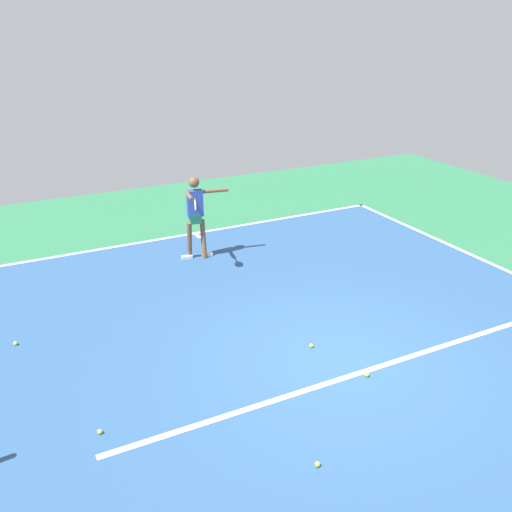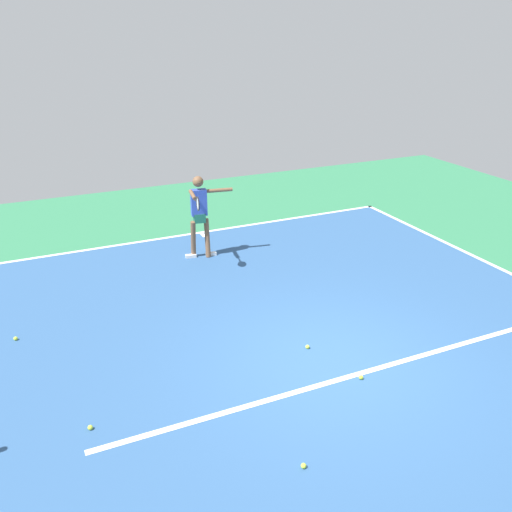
{
  "view_description": "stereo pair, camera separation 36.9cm",
  "coord_description": "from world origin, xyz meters",
  "px_view_note": "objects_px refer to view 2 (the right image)",
  "views": [
    {
      "loc": [
        4.51,
        6.01,
        4.9
      ],
      "look_at": [
        0.25,
        -2.43,
        0.9
      ],
      "focal_mm": 39.16,
      "sensor_mm": 36.0,
      "label": 1
    },
    {
      "loc": [
        4.18,
        6.17,
        4.9
      ],
      "look_at": [
        0.25,
        -2.43,
        0.9
      ],
      "focal_mm": 39.16,
      "sensor_mm": 36.0,
      "label": 2
    }
  ],
  "objects_px": {
    "tennis_ball_by_sideline": "(304,466)",
    "tennis_ball_far_corner": "(90,428)",
    "tennis_ball_near_player": "(16,338)",
    "tennis_ball_centre_court": "(361,377)",
    "tennis_ball_near_service_line": "(308,347)",
    "tennis_player": "(200,211)"
  },
  "relations": [
    {
      "from": "tennis_ball_near_service_line",
      "to": "tennis_ball_near_player",
      "type": "xyz_separation_m",
      "value": [
        4.28,
        -2.24,
        0.0
      ]
    },
    {
      "from": "tennis_ball_near_service_line",
      "to": "tennis_ball_near_player",
      "type": "distance_m",
      "value": 4.83
    },
    {
      "from": "tennis_ball_far_corner",
      "to": "tennis_ball_near_service_line",
      "type": "height_order",
      "value": "same"
    },
    {
      "from": "tennis_player",
      "to": "tennis_ball_by_sideline",
      "type": "distance_m",
      "value": 6.74
    },
    {
      "from": "tennis_ball_far_corner",
      "to": "tennis_ball_centre_court",
      "type": "distance_m",
      "value": 3.87
    },
    {
      "from": "tennis_ball_near_service_line",
      "to": "tennis_ball_centre_court",
      "type": "relative_size",
      "value": 1.0
    },
    {
      "from": "tennis_ball_by_sideline",
      "to": "tennis_ball_centre_court",
      "type": "height_order",
      "value": "same"
    },
    {
      "from": "tennis_ball_far_corner",
      "to": "tennis_ball_centre_court",
      "type": "relative_size",
      "value": 1.0
    },
    {
      "from": "tennis_ball_by_sideline",
      "to": "tennis_ball_far_corner",
      "type": "bearing_deg",
      "value": -38.51
    },
    {
      "from": "tennis_ball_far_corner",
      "to": "tennis_ball_by_sideline",
      "type": "relative_size",
      "value": 1.0
    },
    {
      "from": "tennis_ball_far_corner",
      "to": "tennis_player",
      "type": "bearing_deg",
      "value": -123.75
    },
    {
      "from": "tennis_player",
      "to": "tennis_ball_near_service_line",
      "type": "bearing_deg",
      "value": 103.14
    },
    {
      "from": "tennis_ball_far_corner",
      "to": "tennis_ball_near_player",
      "type": "bearing_deg",
      "value": -74.57
    },
    {
      "from": "tennis_ball_near_player",
      "to": "tennis_ball_centre_court",
      "type": "bearing_deg",
      "value": 144.31
    },
    {
      "from": "tennis_ball_near_service_line",
      "to": "tennis_ball_by_sideline",
      "type": "distance_m",
      "value": 2.63
    },
    {
      "from": "tennis_player",
      "to": "tennis_ball_centre_court",
      "type": "height_order",
      "value": "tennis_player"
    },
    {
      "from": "tennis_ball_far_corner",
      "to": "tennis_ball_near_player",
      "type": "relative_size",
      "value": 1.0
    },
    {
      "from": "tennis_ball_near_player",
      "to": "tennis_ball_by_sideline",
      "type": "bearing_deg",
      "value": 123.23
    },
    {
      "from": "tennis_ball_near_service_line",
      "to": "tennis_ball_centre_court",
      "type": "bearing_deg",
      "value": 106.24
    },
    {
      "from": "tennis_ball_far_corner",
      "to": "tennis_ball_near_player",
      "type": "height_order",
      "value": "same"
    },
    {
      "from": "tennis_ball_by_sideline",
      "to": "tennis_ball_centre_court",
      "type": "bearing_deg",
      "value": -143.65
    },
    {
      "from": "tennis_ball_far_corner",
      "to": "tennis_ball_centre_court",
      "type": "xyz_separation_m",
      "value": [
        -3.83,
        0.53,
        0.0
      ]
    }
  ]
}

